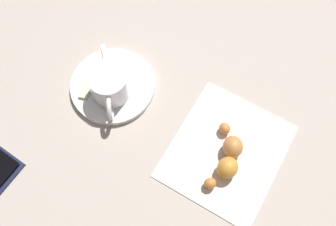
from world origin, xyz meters
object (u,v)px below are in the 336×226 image
object	(u,v)px
napkin	(227,151)
sugar_packet	(89,81)
saucer	(113,85)
espresso_cup	(110,86)
croissant	(228,157)
teaspoon	(110,82)

from	to	relation	value
napkin	sugar_packet	bearing A→B (deg)	-170.75
saucer	sugar_packet	distance (m)	0.04
espresso_cup	croissant	size ratio (longest dim) A/B	0.70
espresso_cup	teaspoon	xyz separation A→B (m)	(-0.02, 0.02, -0.03)
sugar_packet	napkin	distance (m)	0.27
croissant	sugar_packet	bearing A→B (deg)	-173.64
espresso_cup	sugar_packet	size ratio (longest dim) A/B	1.17
espresso_cup	saucer	bearing A→B (deg)	126.34
saucer	teaspoon	distance (m)	0.01
teaspoon	napkin	bearing A→B (deg)	5.16
saucer	espresso_cup	distance (m)	0.04
sugar_packet	napkin	xyz separation A→B (m)	(0.26, 0.04, -0.01)
espresso_cup	teaspoon	distance (m)	0.03
saucer	espresso_cup	bearing A→B (deg)	-53.66
saucer	croissant	distance (m)	0.24
sugar_packet	teaspoon	bearing A→B (deg)	100.27
teaspoon	croissant	size ratio (longest dim) A/B	0.87
saucer	croissant	size ratio (longest dim) A/B	1.28
saucer	teaspoon	bearing A→B (deg)	-173.77
sugar_packet	croissant	size ratio (longest dim) A/B	0.60
espresso_cup	croissant	distance (m)	0.23
espresso_cup	napkin	world-z (taller)	espresso_cup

